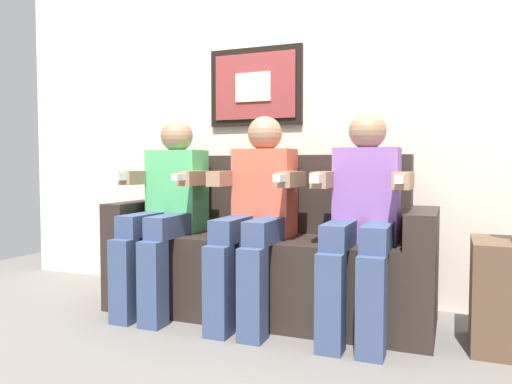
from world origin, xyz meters
The scene contains 6 objects.
ground_plane centered at (0.00, 0.00, 0.00)m, with size 5.47×5.47×0.00m, color #66605B.
back_wall_assembly centered at (-0.01, 0.76, 1.30)m, with size 4.21×0.10×2.60m.
couch centered at (0.00, 0.33, 0.31)m, with size 1.81×0.58×0.90m.
person_on_left centered at (-0.56, 0.16, 0.61)m, with size 0.46×0.56×1.11m.
person_in_middle centered at (0.00, 0.16, 0.61)m, with size 0.46×0.56×1.11m.
person_on_right centered at (0.56, 0.16, 0.61)m, with size 0.46×0.56×1.11m.
Camera 1 is at (0.97, -2.26, 0.84)m, focal length 34.62 mm.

